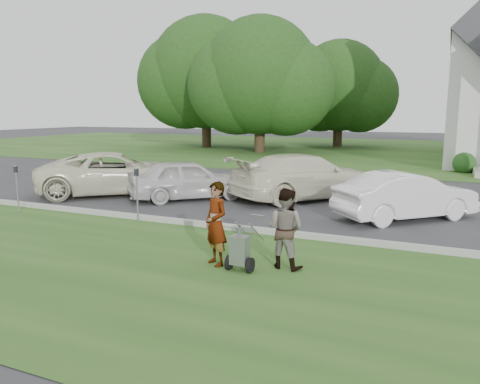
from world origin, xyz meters
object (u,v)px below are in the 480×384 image
Objects in this scene: striping_cart at (240,251)px; person_left at (216,224)px; tree_left at (260,81)px; parking_meter_near at (137,188)px; person_right at (285,229)px; car_d at (406,196)px; car_a at (116,173)px; tree_far at (206,78)px; car_c at (305,176)px; car_b at (188,179)px; parking_meter_far at (17,183)px; tree_back at (339,90)px.

person_left is (-0.58, 0.14, 0.43)m from striping_cart.
parking_meter_near is at bearing -77.13° from tree_left.
person_right reaches higher than car_d.
tree_left is 1.91× the size of car_a.
tree_left is 7.05× the size of parking_meter_near.
car_a reaches higher than car_d.
parking_meter_near is (-4.25, 2.56, 0.54)m from striping_cart.
person_right is at bearing -59.17° from tree_far.
car_c is at bearing 125.33° from person_left.
car_b is (-0.41, 3.50, -0.25)m from parking_meter_near.
tree_left is at bearing -59.91° from person_right.
person_left reaches higher than parking_meter_far.
tree_far is at bearing -153.44° from tree_back.
person_left is (4.61, -32.07, -3.89)m from tree_back.
parking_meter_far is at bearing -87.36° from tree_left.
car_a reaches higher than parking_meter_near.
tree_left is 22.59m from parking_meter_near.
person_right is at bearing -67.28° from tree_left.
car_b is at bearing -126.58° from car_a.
tree_back is 6.08× the size of person_right.
tree_far reaches higher than person_right.
tree_left is at bearing -34.83° from car_a.
tree_far is 24.14m from car_b.
parking_meter_near is at bearing 8.49° from parking_meter_far.
person_right reaches higher than car_a.
tree_back reaches higher than car_c.
car_a is 1.03× the size of car_c.
tree_left reaches higher than car_a.
parking_meter_near is (4.94, -21.64, -4.16)m from tree_left.
striping_cart is 0.65× the size of person_right.
parking_meter_near is (0.94, -29.64, -3.78)m from tree_back.
striping_cart is 7.66m from car_b.
person_left is 0.31× the size of car_c.
tree_left is 19.21m from car_b.
parking_meter_near is 1.04× the size of parking_meter_far.
car_a is at bearing -85.21° from tree_left.
tree_left is at bearing -26.56° from tree_far.
parking_meter_far reaches higher than striping_cart.
parking_meter_near is at bearing 144.06° from car_b.
person_right reaches higher than parking_meter_near.
parking_meter_far is at bearing 77.49° from car_c.
parking_meter_near is 3.54m from car_b.
striping_cart is 0.25× the size of car_d.
parking_meter_near is 4.78m from car_a.
tree_back reaches higher than car_b.
parking_meter_near is at bearing 72.64° from car_d.
car_b is 4.07m from car_c.
tree_far is 2.09× the size of car_a.
person_left is at bearing 108.06° from car_d.
striping_cart is 0.68× the size of parking_meter_near.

